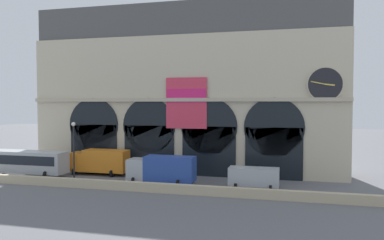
{
  "coord_description": "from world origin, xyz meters",
  "views": [
    {
      "loc": [
        13.23,
        -39.99,
        8.98
      ],
      "look_at": [
        1.75,
        5.0,
        6.87
      ],
      "focal_mm": 35.42,
      "sensor_mm": 36.0,
      "label": 1
    }
  ],
  "objects_px": {
    "van_mideast": "(254,177)",
    "street_lamp_quayside": "(74,145)",
    "box_truck_midwest": "(100,161)",
    "box_truck_center": "(162,169)",
    "bus_west": "(24,162)"
  },
  "relations": [
    {
      "from": "box_truck_midwest",
      "to": "box_truck_center",
      "type": "xyz_separation_m",
      "value": [
        9.41,
        -3.43,
        0.0
      ]
    },
    {
      "from": "van_mideast",
      "to": "street_lamp_quayside",
      "type": "xyz_separation_m",
      "value": [
        -19.07,
        -3.29,
        3.17
      ]
    },
    {
      "from": "bus_west",
      "to": "street_lamp_quayside",
      "type": "height_order",
      "value": "street_lamp_quayside"
    },
    {
      "from": "bus_west",
      "to": "box_truck_midwest",
      "type": "relative_size",
      "value": 1.47
    },
    {
      "from": "street_lamp_quayside",
      "to": "box_truck_midwest",
      "type": "bearing_deg",
      "value": 93.03
    },
    {
      "from": "box_truck_midwest",
      "to": "street_lamp_quayside",
      "type": "xyz_separation_m",
      "value": [
        0.34,
        -6.4,
        2.71
      ]
    },
    {
      "from": "box_truck_midwest",
      "to": "van_mideast",
      "type": "xyz_separation_m",
      "value": [
        19.41,
        -3.1,
        -0.45
      ]
    },
    {
      "from": "street_lamp_quayside",
      "to": "bus_west",
      "type": "bearing_deg",
      "value": 160.34
    },
    {
      "from": "box_truck_center",
      "to": "street_lamp_quayside",
      "type": "xyz_separation_m",
      "value": [
        -9.07,
        -2.97,
        2.71
      ]
    },
    {
      "from": "van_mideast",
      "to": "street_lamp_quayside",
      "type": "height_order",
      "value": "street_lamp_quayside"
    },
    {
      "from": "box_truck_center",
      "to": "van_mideast",
      "type": "distance_m",
      "value": 10.01
    },
    {
      "from": "box_truck_midwest",
      "to": "box_truck_center",
      "type": "height_order",
      "value": "same"
    },
    {
      "from": "box_truck_center",
      "to": "box_truck_midwest",
      "type": "bearing_deg",
      "value": 159.98
    },
    {
      "from": "box_truck_midwest",
      "to": "street_lamp_quayside",
      "type": "distance_m",
      "value": 6.96
    },
    {
      "from": "van_mideast",
      "to": "street_lamp_quayside",
      "type": "relative_size",
      "value": 0.75
    }
  ]
}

